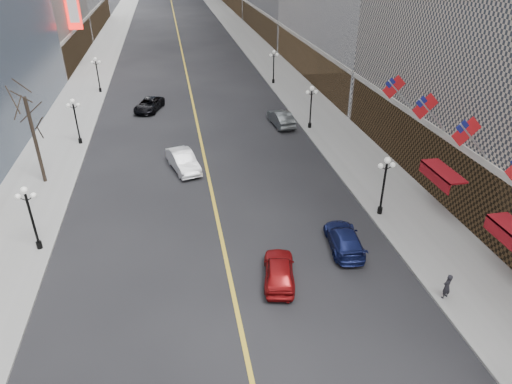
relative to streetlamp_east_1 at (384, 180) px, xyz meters
name	(u,v)px	position (x,y,z in m)	size (l,w,h in m)	color
sidewalk_east	(282,76)	(2.20, 40.00, -2.83)	(6.00, 230.00, 0.15)	gray
sidewalk_west	(88,85)	(-25.80, 40.00, -2.83)	(6.00, 230.00, 0.15)	gray
lane_line	(185,65)	(-11.80, 50.00, -2.89)	(0.25, 200.00, 0.02)	gold
streetlamp_east_1	(384,180)	(0.00, 0.00, 0.00)	(1.26, 0.44, 4.52)	black
streetlamp_east_2	(311,103)	(0.00, 18.00, 0.00)	(1.26, 0.44, 4.52)	black
streetlamp_east_3	(274,63)	(0.00, 36.00, 0.00)	(1.26, 0.44, 4.52)	black
streetlamp_west_1	(30,212)	(-23.60, 0.00, 0.00)	(1.26, 0.44, 4.52)	black
streetlamp_west_2	(75,117)	(-23.60, 18.00, 0.00)	(1.26, 0.44, 4.52)	black
streetlamp_west_3	(97,71)	(-23.60, 36.00, 0.00)	(1.26, 0.44, 4.52)	black
flag_3	(468,134)	(3.51, -3.00, 4.39)	(2.87, 0.12, 2.87)	#B2B2B7
flag_4	(427,108)	(3.51, 2.00, 4.39)	(2.87, 0.12, 2.87)	#B2B2B7
flag_5	(396,89)	(3.51, 7.00, 4.39)	(2.87, 0.12, 2.87)	#B2B2B7
awning_c	(441,173)	(4.30, 0.00, 0.18)	(1.40, 4.00, 0.93)	maroon
tree_west_far	(28,111)	(-25.30, 10.00, 3.34)	(3.60, 3.60, 7.92)	#2D231C
car_nb_mid	(183,161)	(-13.80, 10.37, -2.06)	(1.78, 5.11, 1.68)	white
car_nb_far	(149,105)	(-17.05, 27.35, -2.17)	(2.41, 5.24, 1.45)	black
car_sb_near	(344,239)	(-4.04, -3.41, -2.20)	(1.97, 4.85, 1.41)	navy
car_sb_mid	(279,270)	(-8.96, -5.86, -2.15)	(1.78, 4.42, 1.51)	maroon
car_sb_far	(281,118)	(-2.80, 19.58, -2.07)	(1.75, 5.02, 1.65)	#494E50
ped_ne_corner	(447,286)	(-0.20, -9.17, -1.96)	(0.58, 0.42, 1.59)	black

